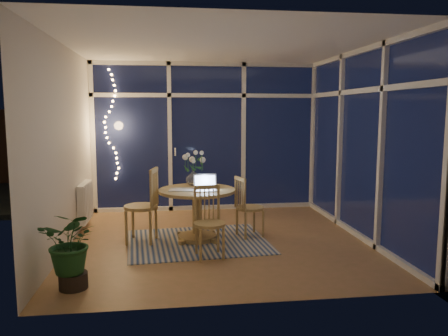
{
  "coord_description": "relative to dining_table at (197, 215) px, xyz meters",
  "views": [
    {
      "loc": [
        -0.7,
        -5.75,
        1.75
      ],
      "look_at": [
        0.08,
        0.25,
        0.96
      ],
      "focal_mm": 35.0,
      "sensor_mm": 36.0,
      "label": 1
    }
  ],
  "objects": [
    {
      "name": "garden_fence",
      "position": [
        0.31,
        5.44,
        0.55
      ],
      "size": [
        11.0,
        0.08,
        1.8
      ],
      "primitive_type": "cube",
      "color": "#3C2A15",
      "rests_on": "ground"
    },
    {
      "name": "potted_plant",
      "position": [
        -1.34,
        -1.5,
        0.03
      ],
      "size": [
        0.62,
        0.57,
        0.76
      ],
      "primitive_type": "imported",
      "rotation": [
        0.0,
        0.0,
        -0.2
      ],
      "color": "#19481F",
      "rests_on": "floor"
    },
    {
      "name": "phone",
      "position": [
        0.14,
        -0.11,
        0.36
      ],
      "size": [
        0.13,
        0.07,
        0.01
      ],
      "primitive_type": "cube",
      "rotation": [
        0.0,
        0.0,
        -0.1
      ],
      "color": "black",
      "rests_on": "dining_table"
    },
    {
      "name": "window_wall_right",
      "position": [
        2.27,
        -0.06,
        0.95
      ],
      "size": [
        0.1,
        4.0,
        2.6
      ],
      "primitive_type": "cube",
      "color": "white",
      "rests_on": "floor"
    },
    {
      "name": "newspapers",
      "position": [
        -0.19,
        -0.04,
        0.36
      ],
      "size": [
        0.35,
        0.27,
        0.01
      ],
      "primitive_type": "cube",
      "rotation": [
        0.0,
        0.0,
        -0.03
      ],
      "color": "beige",
      "rests_on": "dining_table"
    },
    {
      "name": "garden_patio",
      "position": [
        0.81,
        4.94,
        -0.41
      ],
      "size": [
        12.0,
        6.0,
        0.1
      ],
      "primitive_type": "cube",
      "color": "black",
      "rests_on": "ground"
    },
    {
      "name": "laptop",
      "position": [
        0.12,
        -0.14,
        0.47
      ],
      "size": [
        0.33,
        0.29,
        0.23
      ],
      "primitive_type": null,
      "rotation": [
        0.0,
        0.0,
        0.06
      ],
      "color": "silver",
      "rests_on": "dining_table"
    },
    {
      "name": "rug",
      "position": [
        0.0,
        -0.1,
        -0.35
      ],
      "size": [
        1.96,
        1.62,
        0.01
      ],
      "primitive_type": "cube",
      "rotation": [
        0.0,
        0.0,
        0.08
      ],
      "color": "beige",
      "rests_on": "floor"
    },
    {
      "name": "radiator",
      "position": [
        -1.63,
        0.84,
        0.05
      ],
      "size": [
        0.1,
        0.7,
        0.58
      ],
      "primitive_type": "cube",
      "color": "white",
      "rests_on": "wall_left"
    },
    {
      "name": "wall_front",
      "position": [
        0.31,
        -2.06,
        0.95
      ],
      "size": [
        4.0,
        0.04,
        2.6
      ],
      "primitive_type": "cube",
      "color": "silver",
      "rests_on": "floor"
    },
    {
      "name": "dining_table",
      "position": [
        0.0,
        0.0,
        0.0
      ],
      "size": [
        1.11,
        1.11,
        0.71
      ],
      "primitive_type": "cylinder",
      "rotation": [
        0.0,
        0.0,
        0.08
      ],
      "color": "#A7844B",
      "rests_on": "floor"
    },
    {
      "name": "fairy_lights",
      "position": [
        -1.34,
        1.82,
        1.17
      ],
      "size": [
        0.24,
        0.1,
        1.85
      ],
      "primitive_type": null,
      "color": "#FFB766",
      "rests_on": "window_wall_back"
    },
    {
      "name": "flower_vase",
      "position": [
        -0.02,
        0.33,
        0.46
      ],
      "size": [
        0.22,
        0.22,
        0.21
      ],
      "primitive_type": "imported",
      "rotation": [
        0.0,
        0.0,
        0.08
      ],
      "color": "white",
      "rests_on": "dining_table"
    },
    {
      "name": "ceiling",
      "position": [
        0.31,
        -0.06,
        2.25
      ],
      "size": [
        4.0,
        4.0,
        0.0
      ],
      "primitive_type": "plane",
      "color": "white",
      "rests_on": "wall_back"
    },
    {
      "name": "garden_shrubs",
      "position": [
        -0.49,
        3.34,
        0.1
      ],
      "size": [
        0.9,
        0.9,
        0.9
      ],
      "primitive_type": "sphere",
      "color": "black",
      "rests_on": "ground"
    },
    {
      "name": "wall_left",
      "position": [
        -1.69,
        -0.06,
        0.95
      ],
      "size": [
        0.04,
        4.0,
        2.6
      ],
      "primitive_type": "cube",
      "color": "silver",
      "rests_on": "floor"
    },
    {
      "name": "chair_front",
      "position": [
        0.1,
        -0.74,
        0.08
      ],
      "size": [
        0.45,
        0.45,
        0.87
      ],
      "primitive_type": "cube",
      "rotation": [
        0.0,
        0.0,
        0.11
      ],
      "color": "#A7844B",
      "rests_on": "floor"
    },
    {
      "name": "chair_left",
      "position": [
        -0.75,
        -0.0,
        0.16
      ],
      "size": [
        0.56,
        0.56,
        1.02
      ],
      "primitive_type": "cube",
      "rotation": [
        0.0,
        0.0,
        -1.77
      ],
      "color": "#A7844B",
      "rests_on": "floor"
    },
    {
      "name": "window_wall_back",
      "position": [
        0.31,
        1.9,
        0.95
      ],
      "size": [
        4.0,
        0.1,
        2.6
      ],
      "primitive_type": "cube",
      "color": "white",
      "rests_on": "floor"
    },
    {
      "name": "neighbour_roof",
      "position": [
        0.61,
        8.44,
        1.85
      ],
      "size": [
        7.0,
        3.0,
        2.2
      ],
      "primitive_type": "cube",
      "color": "#34373E",
      "rests_on": "ground"
    },
    {
      "name": "chair_right",
      "position": [
        0.75,
        0.07,
        0.08
      ],
      "size": [
        0.5,
        0.5,
        0.87
      ],
      "primitive_type": "cube",
      "rotation": [
        0.0,
        0.0,
        1.86
      ],
      "color": "#A7844B",
      "rests_on": "floor"
    },
    {
      "name": "wall_right",
      "position": [
        2.31,
        -0.06,
        0.95
      ],
      "size": [
        0.04,
        4.0,
        2.6
      ],
      "primitive_type": "cube",
      "color": "silver",
      "rests_on": "floor"
    },
    {
      "name": "bowl",
      "position": [
        0.25,
        0.08,
        0.37
      ],
      "size": [
        0.16,
        0.16,
        0.04
      ],
      "primitive_type": "imported",
      "rotation": [
        0.0,
        0.0,
        0.08
      ],
      "color": "silver",
      "rests_on": "dining_table"
    },
    {
      "name": "floor",
      "position": [
        0.31,
        -0.06,
        -0.35
      ],
      "size": [
        4.0,
        4.0,
        0.0
      ],
      "primitive_type": "plane",
      "color": "olive",
      "rests_on": "ground"
    },
    {
      "name": "wall_back",
      "position": [
        0.31,
        1.94,
        0.95
      ],
      "size": [
        4.0,
        0.04,
        2.6
      ],
      "primitive_type": "cube",
      "color": "silver",
      "rests_on": "floor"
    }
  ]
}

